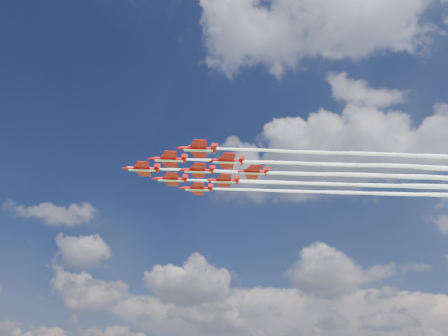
% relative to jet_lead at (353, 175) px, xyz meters
% --- Properties ---
extents(jet_lead, '(128.89, 75.33, 3.08)m').
position_rel_jet_lead_xyz_m(jet_lead, '(0.00, 0.00, 0.00)').
color(jet_lead, '#B50A0F').
extents(jet_row2_port, '(128.89, 75.33, 3.08)m').
position_rel_jet_lead_xyz_m(jet_row2_port, '(11.27, -1.74, 0.00)').
color(jet_row2_port, '#B50A0F').
extents(jet_row2_starb, '(128.89, 75.33, 3.08)m').
position_rel_jet_lead_xyz_m(jet_row2_starb, '(4.29, 10.57, 0.00)').
color(jet_row2_starb, '#B50A0F').
extents(jet_row3_port, '(128.89, 75.33, 3.08)m').
position_rel_jet_lead_xyz_m(jet_row3_port, '(22.55, -3.48, 0.00)').
color(jet_row3_port, '#B50A0F').
extents(jet_row3_centre, '(128.89, 75.33, 3.08)m').
position_rel_jet_lead_xyz_m(jet_row3_centre, '(15.57, 8.83, 0.00)').
color(jet_row3_centre, '#B50A0F').
extents(jet_row3_starb, '(128.89, 75.33, 3.08)m').
position_rel_jet_lead_xyz_m(jet_row3_starb, '(8.59, 21.14, 0.00)').
color(jet_row3_starb, '#B50A0F').
extents(jet_row4_port, '(128.89, 75.33, 3.08)m').
position_rel_jet_lead_xyz_m(jet_row4_port, '(26.84, 7.09, 0.00)').
color(jet_row4_port, '#B50A0F').
extents(jet_row4_starb, '(128.89, 75.33, 3.08)m').
position_rel_jet_lead_xyz_m(jet_row4_starb, '(19.86, 19.40, 0.00)').
color(jet_row4_starb, '#B50A0F').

